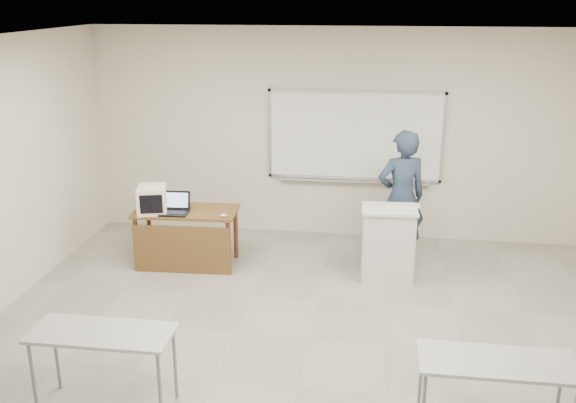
# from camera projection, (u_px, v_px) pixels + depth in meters

# --- Properties ---
(floor) EXTENTS (7.00, 8.00, 0.01)m
(floor) POSITION_uv_depth(u_px,v_px,m) (299.00, 388.00, 5.83)
(floor) COLOR gray
(floor) RESTS_ON ground
(whiteboard) EXTENTS (2.48, 0.10, 1.31)m
(whiteboard) POSITION_uv_depth(u_px,v_px,m) (355.00, 137.00, 9.07)
(whiteboard) COLOR white
(whiteboard) RESTS_ON floor
(instructor_desk) EXTENTS (1.31, 0.66, 0.75)m
(instructor_desk) POSITION_uv_depth(u_px,v_px,m) (184.00, 229.00, 8.25)
(instructor_desk) COLOR brown
(instructor_desk) RESTS_ON floor
(podium) EXTENTS (0.67, 0.49, 0.93)m
(podium) POSITION_uv_depth(u_px,v_px,m) (388.00, 243.00, 7.93)
(podium) COLOR silver
(podium) RESTS_ON floor
(crt_monitor) EXTENTS (0.37, 0.42, 0.35)m
(crt_monitor) POSITION_uv_depth(u_px,v_px,m) (152.00, 199.00, 8.17)
(crt_monitor) COLOR beige
(crt_monitor) RESTS_ON instructor_desk
(laptop) EXTENTS (0.35, 0.32, 0.26)m
(laptop) POSITION_uv_depth(u_px,v_px,m) (175.00, 208.00, 8.17)
(laptop) COLOR black
(laptop) RESTS_ON instructor_desk
(mouse) EXTENTS (0.11, 0.08, 0.04)m
(mouse) POSITION_uv_depth(u_px,v_px,m) (224.00, 215.00, 8.02)
(mouse) COLOR #ADB1B4
(mouse) RESTS_ON instructor_desk
(keyboard) EXTENTS (0.44, 0.19, 0.02)m
(keyboard) POSITION_uv_depth(u_px,v_px,m) (402.00, 206.00, 7.84)
(keyboard) COLOR beige
(keyboard) RESTS_ON podium
(presenter) EXTENTS (0.76, 0.62, 1.79)m
(presenter) POSITION_uv_depth(u_px,v_px,m) (401.00, 198.00, 8.30)
(presenter) COLOR black
(presenter) RESTS_ON floor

